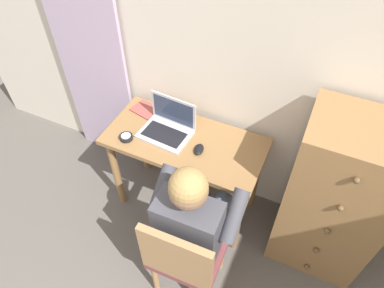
{
  "coord_description": "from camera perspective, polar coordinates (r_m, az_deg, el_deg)",
  "views": [
    {
      "loc": [
        0.47,
        0.42,
        2.44
      ],
      "look_at": [
        -0.15,
        1.77,
        0.85
      ],
      "focal_mm": 32.38,
      "sensor_mm": 36.0,
      "label": 1
    }
  ],
  "objects": [
    {
      "name": "computer_mouse",
      "position": [
        2.26,
        1.16,
        -0.89
      ],
      "size": [
        0.08,
        0.11,
        0.03
      ],
      "primitive_type": "ellipsoid",
      "rotation": [
        0.0,
        0.0,
        0.17
      ],
      "color": "black",
      "rests_on": "desk"
    },
    {
      "name": "dresser",
      "position": [
        2.37,
        22.35,
        -8.38
      ],
      "size": [
        0.59,
        0.5,
        1.23
      ],
      "color": "olive",
      "rests_on": "ground_plane"
    },
    {
      "name": "person_seated",
      "position": [
        2.07,
        0.75,
        -11.56
      ],
      "size": [
        0.54,
        0.59,
        1.19
      ],
      "color": "#6B84AD",
      "rests_on": "ground_plane"
    },
    {
      "name": "curtain_panel",
      "position": [
        2.7,
        -16.9,
        15.57
      ],
      "size": [
        0.6,
        0.03,
        2.22
      ],
      "primitive_type": "cube",
      "color": "#B29EBC",
      "rests_on": "ground_plane"
    },
    {
      "name": "laptop",
      "position": [
        2.36,
        -3.99,
        2.98
      ],
      "size": [
        0.36,
        0.27,
        0.24
      ],
      "color": "#B7BABF",
      "rests_on": "desk"
    },
    {
      "name": "desk",
      "position": [
        2.44,
        -1.16,
        -1.45
      ],
      "size": [
        1.09,
        0.52,
        0.75
      ],
      "color": "olive",
      "rests_on": "ground_plane"
    },
    {
      "name": "desk_clock",
      "position": [
        2.38,
        -10.8,
        1.12
      ],
      "size": [
        0.09,
        0.09,
        0.03
      ],
      "color": "black",
      "rests_on": "desk"
    },
    {
      "name": "notebook_pad",
      "position": [
        2.57,
        -7.46,
        5.56
      ],
      "size": [
        0.24,
        0.19,
        0.01
      ],
      "primitive_type": "cube",
      "rotation": [
        0.0,
        0.0,
        -0.22
      ],
      "color": "#994742",
      "rests_on": "desk"
    },
    {
      "name": "chair",
      "position": [
        2.15,
        -1.27,
        -17.91
      ],
      "size": [
        0.43,
        0.41,
        0.87
      ],
      "color": "brown",
      "rests_on": "ground_plane"
    },
    {
      "name": "wall_back",
      "position": [
        2.19,
        8.51,
        13.66
      ],
      "size": [
        4.8,
        0.05,
        2.5
      ],
      "primitive_type": "cube",
      "color": "beige",
      "rests_on": "ground_plane"
    }
  ]
}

